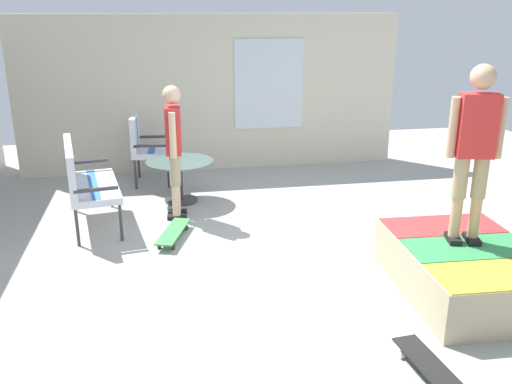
# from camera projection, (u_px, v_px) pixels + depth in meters

# --- Properties ---
(ground_plane) EXTENTS (12.00, 12.00, 0.10)m
(ground_plane) POSITION_uv_depth(u_px,v_px,m) (301.00, 270.00, 5.69)
(ground_plane) COLOR #A8A8A3
(house_facade) EXTENTS (0.23, 6.00, 2.42)m
(house_facade) POSITION_uv_depth(u_px,v_px,m) (213.00, 93.00, 8.74)
(house_facade) COLOR beige
(house_facade) RESTS_ON ground_plane
(skate_ramp) EXTENTS (1.67, 1.83, 0.45)m
(skate_ramp) POSITION_uv_depth(u_px,v_px,m) (469.00, 269.00, 5.09)
(skate_ramp) COLOR tan
(skate_ramp) RESTS_ON ground_plane
(patio_bench) EXTENTS (1.32, 0.74, 1.02)m
(patio_bench) POSITION_uv_depth(u_px,v_px,m) (83.00, 177.00, 6.50)
(patio_bench) COLOR #38383D
(patio_bench) RESTS_ON ground_plane
(patio_chair_near_house) EXTENTS (0.65, 0.59, 1.02)m
(patio_chair_near_house) POSITION_uv_depth(u_px,v_px,m) (144.00, 143.00, 8.13)
(patio_chair_near_house) COLOR #38383D
(patio_chair_near_house) RESTS_ON ground_plane
(patio_table) EXTENTS (0.90, 0.90, 0.57)m
(patio_table) POSITION_uv_depth(u_px,v_px,m) (180.00, 173.00, 7.41)
(patio_table) COLOR #38383D
(patio_table) RESTS_ON ground_plane
(person_watching) EXTENTS (0.48, 0.26, 1.64)m
(person_watching) POSITION_uv_depth(u_px,v_px,m) (174.00, 143.00, 6.69)
(person_watching) COLOR black
(person_watching) RESTS_ON ground_plane
(person_skater) EXTENTS (0.30, 0.47, 1.61)m
(person_skater) POSITION_uv_depth(u_px,v_px,m) (475.00, 143.00, 4.83)
(person_skater) COLOR black
(person_skater) RESTS_ON skate_ramp
(skateboard_by_bench) EXTENTS (0.82, 0.44, 0.10)m
(skateboard_by_bench) POSITION_uv_depth(u_px,v_px,m) (173.00, 232.00, 6.29)
(skateboard_by_bench) COLOR #3F8C4C
(skateboard_by_bench) RESTS_ON ground_plane
(skateboard_spare) EXTENTS (0.81, 0.27, 0.10)m
(skateboard_spare) POSITION_uv_depth(u_px,v_px,m) (432.00, 369.00, 3.92)
(skateboard_spare) COLOR black
(skateboard_spare) RESTS_ON ground_plane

